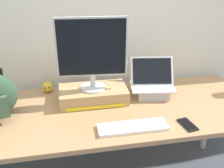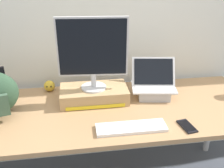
{
  "view_description": "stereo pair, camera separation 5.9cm",
  "coord_description": "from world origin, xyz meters",
  "px_view_note": "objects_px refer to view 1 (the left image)",
  "views": [
    {
      "loc": [
        -0.28,
        -1.49,
        1.65
      ],
      "look_at": [
        0.0,
        0.0,
        0.92
      ],
      "focal_mm": 42.06,
      "sensor_mm": 36.0,
      "label": 1
    },
    {
      "loc": [
        -0.22,
        -1.5,
        1.65
      ],
      "look_at": [
        0.0,
        0.0,
        0.92
      ],
      "focal_mm": 42.06,
      "sensor_mm": 36.0,
      "label": 2
    }
  ],
  "objects_px": {
    "desktop_monitor": "(92,52)",
    "toner_box_yellow": "(93,94)",
    "open_laptop": "(152,88)",
    "external_keyboard": "(133,127)",
    "cell_phone": "(188,125)",
    "plush_toy": "(48,87)"
  },
  "relations": [
    {
      "from": "desktop_monitor",
      "to": "open_laptop",
      "type": "bearing_deg",
      "value": 6.39
    },
    {
      "from": "toner_box_yellow",
      "to": "external_keyboard",
      "type": "relative_size",
      "value": 1.12
    },
    {
      "from": "toner_box_yellow",
      "to": "plush_toy",
      "type": "distance_m",
      "value": 0.38
    },
    {
      "from": "toner_box_yellow",
      "to": "desktop_monitor",
      "type": "bearing_deg",
      "value": -96.95
    },
    {
      "from": "toner_box_yellow",
      "to": "cell_phone",
      "type": "xyz_separation_m",
      "value": [
        0.52,
        -0.41,
        -0.04
      ]
    },
    {
      "from": "desktop_monitor",
      "to": "cell_phone",
      "type": "height_order",
      "value": "desktop_monitor"
    },
    {
      "from": "desktop_monitor",
      "to": "external_keyboard",
      "type": "bearing_deg",
      "value": -58.84
    },
    {
      "from": "desktop_monitor",
      "to": "toner_box_yellow",
      "type": "bearing_deg",
      "value": 88.15
    },
    {
      "from": "external_keyboard",
      "to": "cell_phone",
      "type": "height_order",
      "value": "external_keyboard"
    },
    {
      "from": "cell_phone",
      "to": "toner_box_yellow",
      "type": "bearing_deg",
      "value": 132.7
    },
    {
      "from": "desktop_monitor",
      "to": "open_laptop",
      "type": "distance_m",
      "value": 0.53
    },
    {
      "from": "desktop_monitor",
      "to": "external_keyboard",
      "type": "distance_m",
      "value": 0.55
    },
    {
      "from": "desktop_monitor",
      "to": "cell_phone",
      "type": "xyz_separation_m",
      "value": [
        0.52,
        -0.41,
        -0.35
      ]
    },
    {
      "from": "external_keyboard",
      "to": "cell_phone",
      "type": "distance_m",
      "value": 0.34
    },
    {
      "from": "desktop_monitor",
      "to": "open_laptop",
      "type": "xyz_separation_m",
      "value": [
        0.43,
        0.01,
        -0.3
      ]
    },
    {
      "from": "external_keyboard",
      "to": "cell_phone",
      "type": "bearing_deg",
      "value": -4.3
    },
    {
      "from": "toner_box_yellow",
      "to": "cell_phone",
      "type": "distance_m",
      "value": 0.66
    },
    {
      "from": "desktop_monitor",
      "to": "cell_phone",
      "type": "bearing_deg",
      "value": -33.05
    },
    {
      "from": "desktop_monitor",
      "to": "plush_toy",
      "type": "distance_m",
      "value": 0.49
    },
    {
      "from": "cell_phone",
      "to": "plush_toy",
      "type": "distance_m",
      "value": 1.04
    },
    {
      "from": "toner_box_yellow",
      "to": "plush_toy",
      "type": "bearing_deg",
      "value": 148.59
    },
    {
      "from": "external_keyboard",
      "to": "plush_toy",
      "type": "xyz_separation_m",
      "value": [
        -0.51,
        0.58,
        0.03
      ]
    }
  ]
}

